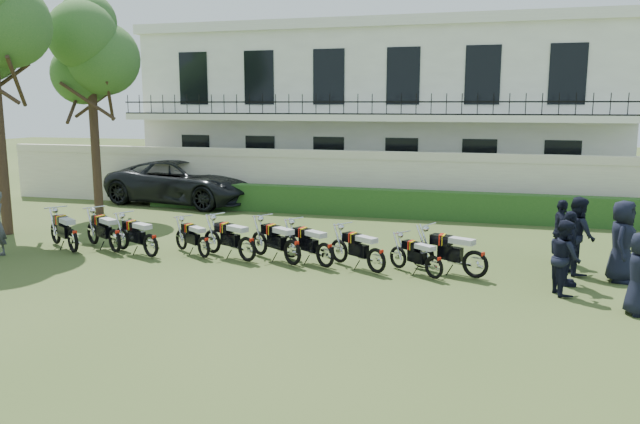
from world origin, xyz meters
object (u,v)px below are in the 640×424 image
object	(u,v)px
motorcycle_8	(434,261)
motorcycle_3	(204,242)
suv	(185,182)
officer_2	(568,248)
motorcycle_6	(325,249)
motorcycle_2	(150,240)
motorcycle_1	(115,235)
officer_0	(640,274)
motorcycle_9	(476,257)
motorcycle_4	(247,243)
motorcycle_5	(292,246)
officer_3	(622,241)
tree_west_near	(90,51)
motorcycle_0	(73,235)
officer_1	(564,257)
officer_5	(561,231)
officer_4	(578,235)
motorcycle_7	(376,254)

from	to	relation	value
motorcycle_8	motorcycle_3	bearing A→B (deg)	123.51
suv	officer_2	xyz separation A→B (m)	(13.77, -8.17, -0.05)
motorcycle_6	motorcycle_2	bearing A→B (deg)	125.14
officer_2	motorcycle_8	bearing A→B (deg)	91.38
motorcycle_1	officer_0	xyz separation A→B (m)	(12.63, -1.60, 0.29)
motorcycle_9	suv	world-z (taller)	suv
motorcycle_4	motorcycle_8	bearing A→B (deg)	-68.10
motorcycle_2	motorcycle_4	distance (m)	2.64
officer_0	officer_2	bearing A→B (deg)	26.69
motorcycle_5	suv	xyz separation A→B (m)	(-7.32, 8.26, 0.38)
motorcycle_4	officer_3	size ratio (longest dim) A/B	1.00
motorcycle_4	suv	distance (m)	10.25
tree_west_near	motorcycle_5	world-z (taller)	tree_west_near
motorcycle_3	motorcycle_5	xyz separation A→B (m)	(2.48, -0.10, 0.07)
motorcycle_3	motorcycle_8	xyz separation A→B (m)	(6.02, -0.37, -0.01)
officer_2	motorcycle_2	bearing A→B (deg)	86.11
motorcycle_6	motorcycle_0	bearing A→B (deg)	125.10
officer_1	officer_3	size ratio (longest dim) A/B	0.86
suv	motorcycle_2	bearing A→B (deg)	-149.31
motorcycle_3	officer_2	distance (m)	8.94
tree_west_near	officer_5	distance (m)	16.85
officer_4	officer_0	bearing A→B (deg)	179.63
officer_0	officer_1	world-z (taller)	officer_0
motorcycle_4	officer_4	xyz separation A→B (m)	(8.00, 1.18, 0.42)
motorcycle_3	officer_0	world-z (taller)	officer_0
motorcycle_2	officer_5	distance (m)	10.62
officer_5	motorcycle_9	bearing A→B (deg)	131.96
motorcycle_4	motorcycle_6	size ratio (longest dim) A/B	1.09
motorcycle_4	officer_5	size ratio (longest dim) A/B	1.15
tree_west_near	officer_5	bearing A→B (deg)	-11.17
motorcycle_3	officer_3	size ratio (longest dim) A/B	0.81
officer_3	officer_5	bearing A→B (deg)	54.86
motorcycle_6	tree_west_near	bearing A→B (deg)	94.63
motorcycle_4	officer_4	bearing A→B (deg)	-56.12
motorcycle_2	motorcycle_3	size ratio (longest dim) A/B	1.20
tree_west_near	motorcycle_7	xyz separation A→B (m)	(11.45, -5.47, -5.40)
motorcycle_0	officer_2	size ratio (longest dim) A/B	1.04
motorcycle_1	motorcycle_0	bearing A→B (deg)	136.74
tree_west_near	officer_2	xyz separation A→B (m)	(15.74, -5.22, -5.04)
motorcycle_2	motorcycle_8	size ratio (longest dim) A/B	1.29
officer_0	officer_3	size ratio (longest dim) A/B	0.86
motorcycle_1	officer_4	size ratio (longest dim) A/B	0.97
motorcycle_6	officer_2	distance (m)	5.61
motorcycle_1	motorcycle_3	distance (m)	2.59
motorcycle_1	motorcycle_4	size ratio (longest dim) A/B	0.96
motorcycle_4	motorcycle_6	distance (m)	2.08
tree_west_near	motorcycle_2	distance (m)	9.45
tree_west_near	officer_1	bearing A→B (deg)	-20.86
motorcycle_0	motorcycle_1	bearing A→B (deg)	-40.77
officer_0	officer_5	xyz separation A→B (m)	(-1.08, 3.83, 0.01)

